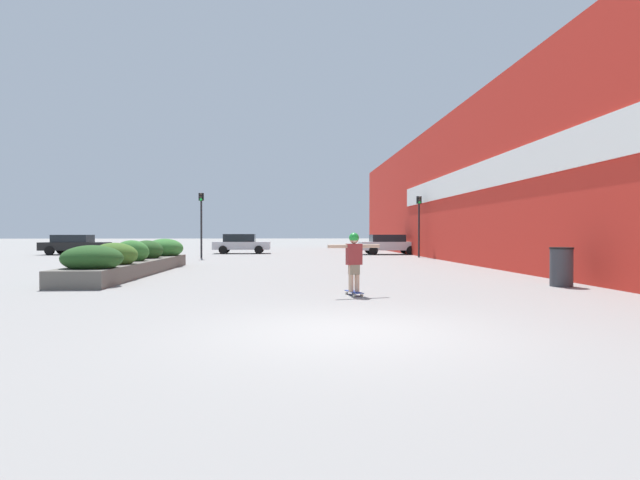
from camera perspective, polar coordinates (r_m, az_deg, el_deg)
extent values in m
plane|color=gray|center=(7.51, 3.22, -10.36)|extent=(300.00, 300.00, 0.00)
cube|color=red|center=(29.70, 13.52, 5.43)|extent=(0.60, 46.80, 7.79)
cube|color=white|center=(23.24, 17.63, 6.93)|extent=(0.06, 26.40, 1.20)
cube|color=#605B54|center=(19.14, -20.50, -2.93)|extent=(1.54, 10.41, 0.49)
ellipsoid|color=#234C1E|center=(15.26, -24.61, -1.92)|extent=(1.68, 1.39, 0.73)
ellipsoid|color=#3D6623|center=(16.99, -22.43, -1.59)|extent=(1.42, 1.27, 0.78)
ellipsoid|color=#33702D|center=(18.85, -20.75, -1.30)|extent=(1.22, 0.98, 0.83)
ellipsoid|color=#234C1E|center=(20.86, -19.18, -1.14)|extent=(1.23, 1.42, 0.80)
ellipsoid|color=#33702D|center=(23.03, -17.33, -0.91)|extent=(1.59, 1.67, 0.85)
cube|color=navy|center=(11.73, 3.91, -5.93)|extent=(0.38, 0.76, 0.01)
cylinder|color=beige|center=(11.95, 3.05, -6.09)|extent=(0.07, 0.07, 0.06)
cylinder|color=beige|center=(12.01, 3.85, -6.05)|extent=(0.07, 0.07, 0.06)
cylinder|color=beige|center=(11.47, 3.97, -6.37)|extent=(0.07, 0.07, 0.06)
cylinder|color=beige|center=(11.54, 4.79, -6.33)|extent=(0.07, 0.07, 0.06)
cylinder|color=tan|center=(11.67, 3.56, -4.38)|extent=(0.14, 0.14, 0.63)
cylinder|color=tan|center=(11.73, 4.25, -4.36)|extent=(0.14, 0.14, 0.63)
cube|color=gray|center=(11.69, 3.91, -3.39)|extent=(0.26, 0.24, 0.23)
cube|color=maroon|center=(11.67, 3.91, -1.63)|extent=(0.39, 0.26, 0.49)
cylinder|color=tan|center=(11.52, 2.02, -0.73)|extent=(0.47, 0.19, 0.08)
cylinder|color=tan|center=(11.82, 5.76, -0.70)|extent=(0.47, 0.19, 0.08)
sphere|color=tan|center=(11.66, 3.91, 0.08)|extent=(0.20, 0.20, 0.20)
sphere|color=green|center=(11.66, 3.91, 0.26)|extent=(0.24, 0.24, 0.24)
cylinder|color=#38383D|center=(15.20, 25.87, -2.87)|extent=(0.59, 0.59, 1.02)
cylinder|color=black|center=(15.18, 25.88, -0.84)|extent=(0.62, 0.62, 0.05)
cube|color=#BCBCC1|center=(35.40, 7.94, -0.66)|extent=(4.19, 1.94, 0.59)
cube|color=black|center=(35.36, 7.68, 0.21)|extent=(2.30, 1.71, 0.50)
cylinder|color=black|center=(36.59, 9.65, -1.08)|extent=(0.61, 0.22, 0.61)
cylinder|color=black|center=(34.80, 10.34, -1.18)|extent=(0.61, 0.22, 0.61)
cylinder|color=black|center=(36.09, 5.63, -1.10)|extent=(0.61, 0.22, 0.61)
cylinder|color=black|center=(34.27, 6.12, -1.20)|extent=(0.61, 0.22, 0.61)
cube|color=black|center=(38.63, -26.16, -0.64)|extent=(4.36, 1.81, 0.56)
cube|color=black|center=(38.68, -26.41, 0.15)|extent=(2.40, 1.59, 0.52)
cylinder|color=black|center=(38.94, -23.84, -1.03)|extent=(0.61, 0.22, 0.61)
cylinder|color=black|center=(37.33, -24.76, -1.11)|extent=(0.61, 0.22, 0.61)
cylinder|color=black|center=(39.96, -27.48, -1.01)|extent=(0.61, 0.22, 0.61)
cylinder|color=black|center=(38.39, -28.52, -1.08)|extent=(0.61, 0.22, 0.61)
cube|color=silver|center=(37.97, 25.83, -0.65)|extent=(4.53, 1.77, 0.58)
cube|color=black|center=(38.05, 26.07, 0.16)|extent=(2.49, 1.55, 0.49)
cylinder|color=black|center=(36.56, 24.55, -1.15)|extent=(0.60, 0.22, 0.60)
cylinder|color=black|center=(38.05, 23.36, -1.07)|extent=(0.60, 0.22, 0.60)
cylinder|color=black|center=(37.97, 28.30, -1.10)|extent=(0.60, 0.22, 0.60)
cylinder|color=black|center=(39.40, 27.01, -1.03)|extent=(0.60, 0.22, 0.60)
cube|color=#BCBCC1|center=(37.07, -8.91, -0.63)|extent=(4.11, 1.74, 0.57)
cube|color=black|center=(37.08, -9.17, 0.24)|extent=(2.26, 1.53, 0.56)
cylinder|color=black|center=(37.81, -6.87, -1.03)|extent=(0.60, 0.22, 0.60)
cylinder|color=black|center=(36.15, -7.02, -1.11)|extent=(0.60, 0.22, 0.60)
cylinder|color=black|center=(38.04, -10.71, -1.03)|extent=(0.60, 0.22, 0.60)
cylinder|color=black|center=(36.40, -11.03, -1.11)|extent=(0.60, 0.22, 0.60)
cylinder|color=black|center=(30.19, -13.41, 1.17)|extent=(0.11, 0.11, 3.40)
cube|color=black|center=(30.27, -13.42, 4.82)|extent=(0.28, 0.20, 0.45)
sphere|color=#2D2823|center=(30.16, -13.46, 5.12)|extent=(0.15, 0.15, 0.15)
sphere|color=#2D2823|center=(30.15, -13.46, 4.83)|extent=(0.15, 0.15, 0.15)
sphere|color=green|center=(30.14, -13.46, 4.55)|extent=(0.15, 0.15, 0.15)
cylinder|color=black|center=(31.06, 11.24, 1.07)|extent=(0.11, 0.11, 3.29)
cube|color=black|center=(31.13, 11.25, 4.51)|extent=(0.28, 0.20, 0.45)
sphere|color=#2D2823|center=(31.02, 11.31, 4.80)|extent=(0.15, 0.15, 0.15)
sphere|color=#2D2823|center=(31.01, 11.31, 4.52)|extent=(0.15, 0.15, 0.15)
sphere|color=green|center=(31.00, 11.31, 4.25)|extent=(0.15, 0.15, 0.15)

